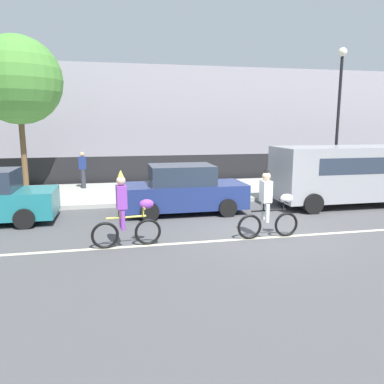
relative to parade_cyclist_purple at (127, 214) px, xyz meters
The scene contains 12 objects.
ground_plane 3.83m from the parade_cyclist_purple, ahead, with size 80.00×80.00×0.00m, color #4C4C4F.
road_centre_line 3.80m from the parade_cyclist_purple, ahead, with size 36.00×0.14×0.01m, color beige.
sidewalk_curb 7.94m from the parade_cyclist_purple, 61.98° to the left, with size 60.00×5.00×0.15m, color #ADAAA3.
fence_line 10.55m from the parade_cyclist_purple, 69.40° to the left, with size 40.00×0.08×1.40m, color black.
building_backdrop 19.80m from the parade_cyclist_purple, 70.06° to the left, with size 28.00×8.00×6.53m, color #99939E.
parade_cyclist_purple is the anchor object (origin of this frame).
parade_cyclist_zebra 3.70m from the parade_cyclist_purple, ahead, with size 1.72×0.50×1.92m.
parked_van_grey 8.64m from the parade_cyclist_purple, 21.57° to the left, with size 5.00×2.22×2.18m.
parked_car_navy 3.82m from the parade_cyclist_purple, 58.02° to the left, with size 4.10×1.92×1.64m.
street_lamp_post 10.80m from the parade_cyclist_purple, 30.25° to the left, with size 0.36×0.36×5.86m.
street_tree_far_corner 10.24m from the parade_cyclist_purple, 115.62° to the left, with size 3.69×3.69×6.49m.
pedestrian_onlooker 8.31m from the parade_cyclist_purple, 101.17° to the left, with size 0.32×0.20×1.62m.
Camera 1 is at (-3.99, -9.48, 3.01)m, focal length 35.00 mm.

